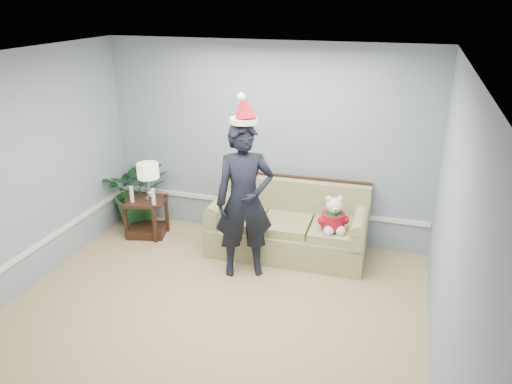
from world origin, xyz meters
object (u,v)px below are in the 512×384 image
object	(u,v)px
teddy_bear	(333,218)
sofa	(288,228)
side_table	(147,221)
table_lamp	(148,172)
houseplant	(138,191)
man	(244,201)

from	to	relation	value
teddy_bear	sofa	bearing A→B (deg)	138.78
side_table	teddy_bear	xyz separation A→B (m)	(2.66, -0.11, 0.46)
sofa	side_table	xyz separation A→B (m)	(-2.05, -0.13, -0.13)
side_table	table_lamp	xyz separation A→B (m)	(0.07, 0.02, 0.74)
houseplant	man	bearing A→B (deg)	-24.31
sofa	houseplant	distance (m)	2.36
houseplant	sofa	bearing A→B (deg)	-4.95
table_lamp	houseplant	xyz separation A→B (m)	(-0.37, 0.31, -0.43)
side_table	man	size ratio (longest dim) A/B	0.35
teddy_bear	houseplant	bearing A→B (deg)	151.40
houseplant	man	size ratio (longest dim) A/B	0.54
houseplant	teddy_bear	bearing A→B (deg)	-8.45
side_table	table_lamp	bearing A→B (deg)	14.58
sofa	houseplant	world-z (taller)	houseplant
table_lamp	man	bearing A→B (deg)	-19.84
sofa	table_lamp	bearing A→B (deg)	-178.30
man	teddy_bear	xyz separation A→B (m)	(0.99, 0.45, -0.28)
table_lamp	teddy_bear	distance (m)	2.61
table_lamp	teddy_bear	world-z (taller)	table_lamp
table_lamp	man	size ratio (longest dim) A/B	0.28
sofa	table_lamp	size ratio (longest dim) A/B	3.86
houseplant	teddy_bear	world-z (taller)	houseplant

